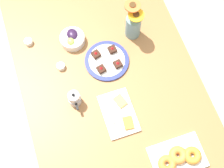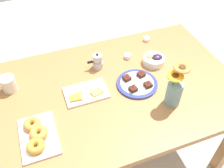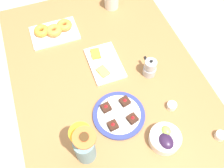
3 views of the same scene
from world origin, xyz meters
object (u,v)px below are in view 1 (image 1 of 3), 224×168
Objects in this scene: flower_vase at (133,25)px; moka_pot at (75,99)px; croissant_platter at (178,158)px; jam_cup_berry at (28,42)px; cheese_platter at (119,113)px; dessert_plate at (107,61)px; dining_table at (112,92)px; grape_bowl at (72,39)px; jam_cup_honey at (61,66)px.

flower_vase is 0.55m from moka_pot.
croissant_platter is 5.83× the size of jam_cup_berry.
flower_vase reaches higher than jam_cup_berry.
flower_vase is at bearing 152.15° from cheese_platter.
cheese_platter is 0.52m from flower_vase.
croissant_platter reaches higher than cheese_platter.
jam_cup_berry is at bearing -123.06° from dessert_plate.
cheese_platter is at bearing 55.15° from moka_pot.
dining_table is at bearing -38.05° from flower_vase.
moka_pot reaches higher than grape_bowl.
grape_bowl is 0.53m from cheese_platter.
jam_cup_honey is at bearing -100.11° from dessert_plate.
grape_bowl is 0.54× the size of flower_vase.
cheese_platter is 1.00× the size of dessert_plate.
dining_table is 33.33× the size of jam_cup_berry.
dining_table is 0.58m from jam_cup_berry.
flower_vase is (-0.29, 0.23, 0.18)m from dining_table.
cheese_platter and jam_cup_honey have the same top height.
croissant_platter is at bearing 32.24° from jam_cup_honey.
jam_cup_honey is at bearing -148.39° from cheese_platter.
flower_vase is at bearing 77.64° from jam_cup_berry.
jam_cup_honey and jam_cup_berry have the same top height.
jam_cup_honey is at bearing 33.07° from jam_cup_berry.
cheese_platter is at bearing 32.15° from jam_cup_berry.
dessert_plate reaches higher than jam_cup_berry.
dining_table is 33.33× the size of jam_cup_honey.
flower_vase reaches higher than cheese_platter.
croissant_platter and dessert_plate have the same top height.
grape_bowl is 3.05× the size of jam_cup_honey.
jam_cup_honey is at bearing -174.69° from moka_pot.
jam_cup_berry is 0.19× the size of dessert_plate.
jam_cup_honey is (-0.37, -0.23, 0.01)m from cheese_platter.
dessert_plate is at bearing 56.94° from jam_cup_berry.
jam_cup_honey is 0.26m from jam_cup_berry.
jam_cup_honey is 0.40× the size of moka_pot.
flower_vase is at bearing 124.69° from moka_pot.
dessert_plate is (0.26, 0.41, -0.00)m from jam_cup_berry.
jam_cup_berry is at bearing -159.93° from moka_pot.
cheese_platter is 5.42× the size of jam_cup_berry.
jam_cup_honey is 1.00× the size of jam_cup_berry.
jam_cup_berry is at bearing -102.36° from flower_vase.
grape_bowl is 1.23× the size of moka_pot.
jam_cup_berry is 0.49m from dessert_plate.
dining_table is at bearing -158.10° from croissant_platter.
grape_bowl is 0.25m from dessert_plate.
jam_cup_berry is 0.48m from moka_pot.
jam_cup_berry reaches higher than dining_table.
cheese_platter is 0.33m from dessert_plate.
cheese_platter is 5.42× the size of jam_cup_honey.
grape_bowl is at bearing -167.33° from cheese_platter.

